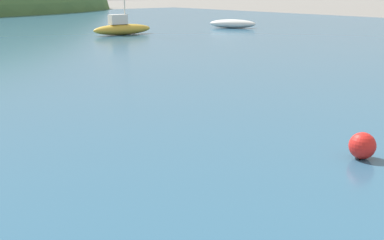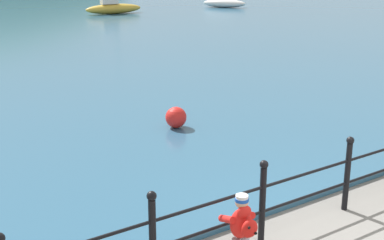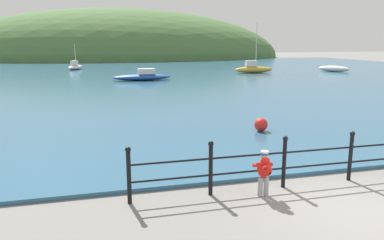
{
  "view_description": "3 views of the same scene",
  "coord_description": "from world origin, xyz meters",
  "px_view_note": "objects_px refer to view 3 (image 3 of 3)",
  "views": [
    {
      "loc": [
        -7.41,
        1.27,
        3.09
      ],
      "look_at": [
        -2.74,
        6.85,
        1.26
      ],
      "focal_mm": 50.0,
      "sensor_mm": 36.0,
      "label": 1
    },
    {
      "loc": [
        -5.49,
        -3.45,
        3.81
      ],
      "look_at": [
        -0.23,
        4.25,
        0.95
      ],
      "focal_mm": 50.0,
      "sensor_mm": 36.0,
      "label": 2
    },
    {
      "loc": [
        -5.0,
        -5.77,
        3.26
      ],
      "look_at": [
        -2.3,
        4.53,
        1.02
      ],
      "focal_mm": 35.0,
      "sensor_mm": 36.0,
      "label": 3
    }
  ],
  "objects_px": {
    "boat_green_fishing": "(334,69)",
    "mooring_buoy": "(261,125)",
    "boat_twin_mast": "(253,69)",
    "boat_white_sailboat": "(143,76)",
    "boat_mid_harbor": "(75,67)",
    "child_in_coat": "(264,169)"
  },
  "relations": [
    {
      "from": "child_in_coat",
      "to": "boat_twin_mast",
      "type": "bearing_deg",
      "value": 66.61
    },
    {
      "from": "child_in_coat",
      "to": "mooring_buoy",
      "type": "height_order",
      "value": "child_in_coat"
    },
    {
      "from": "boat_twin_mast",
      "to": "boat_white_sailboat",
      "type": "bearing_deg",
      "value": -159.12
    },
    {
      "from": "child_in_coat",
      "to": "boat_white_sailboat",
      "type": "height_order",
      "value": "boat_white_sailboat"
    },
    {
      "from": "boat_mid_harbor",
      "to": "mooring_buoy",
      "type": "relative_size",
      "value": 6.54
    },
    {
      "from": "child_in_coat",
      "to": "boat_twin_mast",
      "type": "height_order",
      "value": "boat_twin_mast"
    },
    {
      "from": "boat_white_sailboat",
      "to": "child_in_coat",
      "type": "bearing_deg",
      "value": -91.19
    },
    {
      "from": "child_in_coat",
      "to": "boat_white_sailboat",
      "type": "bearing_deg",
      "value": 88.81
    },
    {
      "from": "boat_twin_mast",
      "to": "boat_mid_harbor",
      "type": "xyz_separation_m",
      "value": [
        -17.88,
        9.42,
        -0.08
      ]
    },
    {
      "from": "boat_mid_harbor",
      "to": "boat_white_sailboat",
      "type": "bearing_deg",
      "value": -67.01
    },
    {
      "from": "boat_mid_harbor",
      "to": "boat_green_fishing",
      "type": "height_order",
      "value": "boat_mid_harbor"
    },
    {
      "from": "boat_green_fishing",
      "to": "mooring_buoy",
      "type": "distance_m",
      "value": 30.07
    },
    {
      "from": "boat_mid_harbor",
      "to": "boat_green_fishing",
      "type": "relative_size",
      "value": 0.94
    },
    {
      "from": "mooring_buoy",
      "to": "boat_green_fishing",
      "type": "bearing_deg",
      "value": 50.26
    },
    {
      "from": "boat_green_fishing",
      "to": "boat_white_sailboat",
      "type": "distance_m",
      "value": 21.42
    },
    {
      "from": "boat_white_sailboat",
      "to": "mooring_buoy",
      "type": "height_order",
      "value": "boat_white_sailboat"
    },
    {
      "from": "boat_green_fishing",
      "to": "mooring_buoy",
      "type": "relative_size",
      "value": 6.98
    },
    {
      "from": "child_in_coat",
      "to": "mooring_buoy",
      "type": "distance_m",
      "value": 5.65
    },
    {
      "from": "boat_green_fishing",
      "to": "mooring_buoy",
      "type": "xyz_separation_m",
      "value": [
        -19.22,
        -23.12,
        -0.07
      ]
    },
    {
      "from": "boat_mid_harbor",
      "to": "boat_green_fishing",
      "type": "bearing_deg",
      "value": -20.24
    },
    {
      "from": "boat_twin_mast",
      "to": "mooring_buoy",
      "type": "relative_size",
      "value": 10.55
    },
    {
      "from": "boat_green_fishing",
      "to": "boat_white_sailboat",
      "type": "xyz_separation_m",
      "value": [
        -21.04,
        -4.03,
        0.0
      ]
    }
  ]
}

